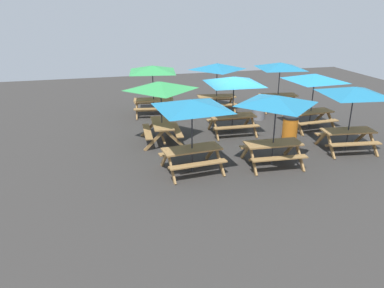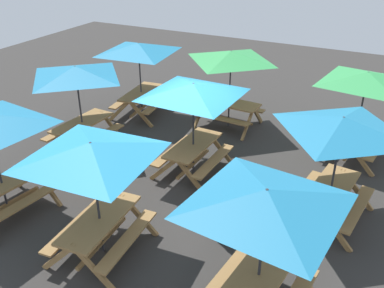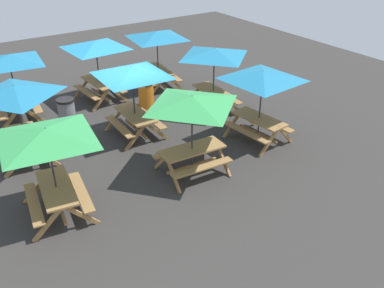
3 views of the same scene
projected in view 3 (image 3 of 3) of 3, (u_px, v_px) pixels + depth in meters
ground_plane at (130, 132)px, 14.08m from camera, size 27.11×27.11×0.00m
picnic_table_0 at (192, 107)px, 10.96m from camera, size 2.12×2.12×2.34m
picnic_table_1 at (16, 96)px, 11.62m from camera, size 2.24×2.24×2.34m
picnic_table_2 at (262, 81)px, 12.64m from camera, size 2.81×2.81×2.34m
picnic_table_3 at (132, 77)px, 12.94m from camera, size 2.83×2.83×2.34m
picnic_table_4 at (96, 49)px, 15.47m from camera, size 2.82×2.82×2.34m
picnic_table_5 at (9, 64)px, 14.02m from camera, size 2.81×2.81×2.34m
picnic_table_6 at (214, 57)px, 14.64m from camera, size 2.11×2.11×2.34m
picnic_table_7 at (157, 39)px, 16.66m from camera, size 2.81×2.81×2.34m
picnic_table_8 at (47, 141)px, 9.38m from camera, size 2.80×2.80×2.34m
trash_bin_gray at (67, 113)px, 14.22m from camera, size 0.59×0.59×0.98m
trash_bin_orange at (146, 94)px, 15.63m from camera, size 0.59×0.59×0.98m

